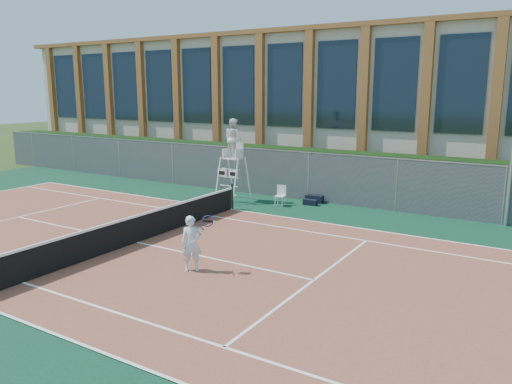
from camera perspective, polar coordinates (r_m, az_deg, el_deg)
The scene contains 13 objects.
ground at distance 16.96m, azimuth -13.47°, elevation -5.71°, with size 120.00×120.00×0.00m, color #233814.
apron at distance 17.65m, azimuth -11.18°, elevation -4.91°, with size 36.00×20.00×0.01m, color #0C351C.
tennis_court at distance 16.96m, azimuth -13.47°, elevation -5.64°, with size 23.77×10.97×0.02m, color brown.
tennis_net at distance 16.81m, azimuth -13.55°, elevation -3.96°, with size 0.10×11.30×1.10m.
fence at distance 23.58m, azimuth 1.61°, elevation 2.16°, with size 40.00×0.06×2.20m, color #595E60, non-canonical shape.
hedge at distance 24.61m, azimuth 3.01°, elevation 2.55°, with size 40.00×1.40×2.20m, color black.
building at distance 31.54m, azimuth 10.08°, elevation 9.92°, with size 45.00×10.60×8.22m.
steel_pole at distance 20.31m, azimuth 27.15°, elevation 2.56°, with size 0.12×0.12×4.43m, color #9EA0A5.
umpire_chair at distance 22.36m, azimuth -2.62°, elevation 5.92°, with size 1.05×1.62×3.77m.
plastic_chair at distance 21.69m, azimuth 2.85°, elevation -0.20°, with size 0.46×0.46×0.88m.
sports_bag_near at distance 22.44m, azimuth 6.69°, elevation -0.79°, with size 0.79×0.32×0.34m, color black.
sports_bag_far at distance 21.94m, azimuth 6.22°, elevation -1.18°, with size 0.62×0.27×0.25m, color black.
tennis_player at distance 13.88m, azimuth -7.36°, elevation -5.84°, with size 0.94×0.75×1.58m.
Camera 1 is at (11.57, -11.38, 4.93)m, focal length 35.00 mm.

